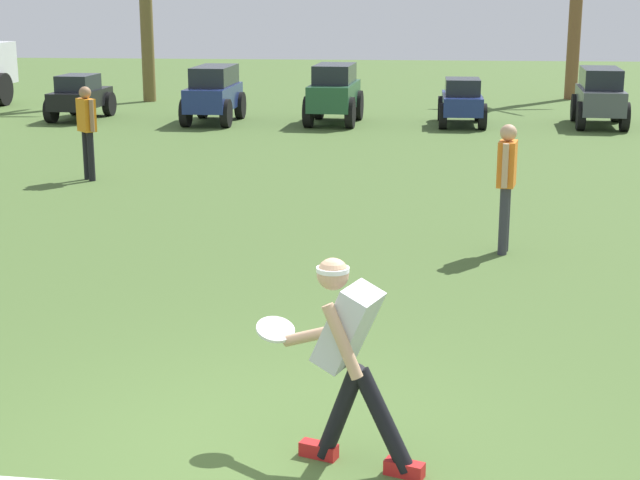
% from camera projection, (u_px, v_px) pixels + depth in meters
% --- Properties ---
extents(ground_plane, '(80.00, 80.00, 0.00)m').
position_uv_depth(ground_plane, '(253.00, 459.00, 6.63)').
color(ground_plane, '#46612D').
extents(frisbee_thrower, '(1.01, 0.69, 1.41)m').
position_uv_depth(frisbee_thrower, '(349.00, 352.00, 6.37)').
color(frisbee_thrower, black).
rests_on(frisbee_thrower, ground_plane).
extents(frisbee_in_flight, '(0.37, 0.36, 0.12)m').
position_uv_depth(frisbee_in_flight, '(275.00, 329.00, 6.82)').
color(frisbee_in_flight, white).
extents(teammate_near_sideline, '(0.26, 0.50, 1.56)m').
position_uv_depth(teammate_near_sideline, '(506.00, 176.00, 11.64)').
color(teammate_near_sideline, '#33333D').
rests_on(teammate_near_sideline, ground_plane).
extents(teammate_midfield, '(0.39, 0.41, 1.56)m').
position_uv_depth(teammate_midfield, '(87.00, 124.00, 16.21)').
color(teammate_midfield, black).
rests_on(teammate_midfield, ground_plane).
extents(parked_car_slot_a, '(1.18, 2.24, 1.10)m').
position_uv_depth(parked_car_slot_a, '(80.00, 96.00, 24.10)').
color(parked_car_slot_a, black).
rests_on(parked_car_slot_a, ground_plane).
extents(parked_car_slot_b, '(1.20, 2.42, 1.34)m').
position_uv_depth(parked_car_slot_b, '(214.00, 92.00, 23.52)').
color(parked_car_slot_b, navy).
rests_on(parked_car_slot_b, ground_plane).
extents(parked_car_slot_c, '(1.31, 2.41, 1.40)m').
position_uv_depth(parked_car_slot_c, '(334.00, 92.00, 23.32)').
color(parked_car_slot_c, '#235133').
rests_on(parked_car_slot_c, ground_plane).
extents(parked_car_slot_d, '(1.10, 2.21, 1.10)m').
position_uv_depth(parked_car_slot_d, '(462.00, 101.00, 23.07)').
color(parked_car_slot_d, navy).
rests_on(parked_car_slot_d, ground_plane).
extents(parked_car_slot_e, '(1.32, 2.47, 1.34)m').
position_uv_depth(parked_car_slot_e, '(600.00, 95.00, 22.91)').
color(parked_car_slot_e, '#474C51').
rests_on(parked_car_slot_e, ground_plane).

